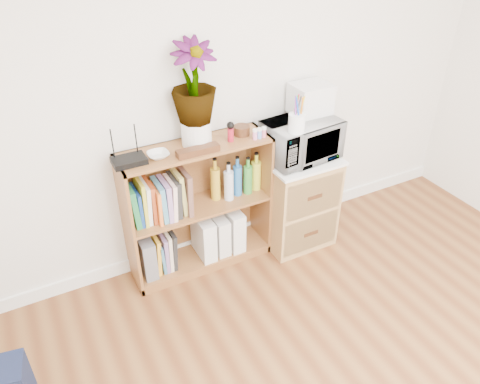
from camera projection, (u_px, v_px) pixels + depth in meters
skirting_board at (235, 231)px, 3.67m from camera, size 4.00×0.02×0.10m
bookshelf at (199, 208)px, 3.19m from camera, size 1.00×0.30×0.95m
wicker_unit at (296, 200)px, 3.50m from camera, size 0.50×0.45×0.70m
microwave at (301, 140)px, 3.21m from camera, size 0.53×0.38×0.28m
pen_cup at (297, 123)px, 2.97m from camera, size 0.11×0.11×0.12m
small_appliance at (310, 99)px, 3.20m from camera, size 0.26×0.22×0.21m
router at (129, 161)px, 2.74m from camera, size 0.20×0.13×0.04m
white_bowl at (158, 155)px, 2.81m from camera, size 0.13×0.13×0.03m
plant_pot at (197, 133)px, 2.91m from camera, size 0.19×0.19×0.16m
potted_plant at (194, 82)px, 2.73m from camera, size 0.28×0.28×0.50m
trinket_box at (198, 151)px, 2.84m from camera, size 0.27×0.07×0.04m
kokeshi_doll at (231, 135)px, 2.97m from camera, size 0.04×0.04×0.09m
wooden_bowl at (242, 130)px, 3.05m from camera, size 0.11×0.11×0.06m
paint_jars at (259, 134)px, 3.01m from camera, size 0.11×0.04×0.05m
file_box at (146, 255)px, 3.18m from camera, size 0.09×0.24×0.29m
magazine_holder_left at (203, 236)px, 3.33m from camera, size 0.10×0.25×0.32m
magazine_holder_mid at (218, 233)px, 3.38m from camera, size 0.09×0.23×0.29m
magazine_holder_right at (232, 227)px, 3.42m from camera, size 0.10×0.25×0.32m
cookbooks at (159, 199)px, 3.00m from camera, size 0.39×0.20×0.31m
liquor_bottles at (237, 177)px, 3.22m from camera, size 0.38×0.07×0.31m
lower_books at (164, 250)px, 3.23m from camera, size 0.16×0.19×0.29m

